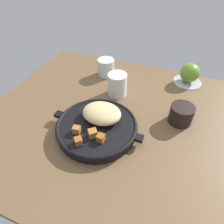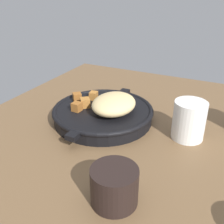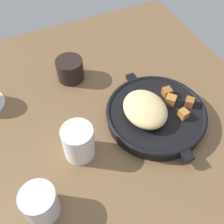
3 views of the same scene
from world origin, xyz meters
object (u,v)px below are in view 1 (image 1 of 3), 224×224
at_px(coffee_mug_dark, 181,114).
at_px(water_glass_short, 106,67).
at_px(cast_iron_skillet, 98,125).
at_px(white_creamer_pitcher, 117,85).
at_px(red_apple, 190,73).

xyz_separation_m(coffee_mug_dark, water_glass_short, (-0.34, 0.18, 0.00)).
bearing_deg(coffee_mug_dark, water_glass_short, 152.46).
relative_size(cast_iron_skillet, white_creamer_pitcher, 3.38).
height_order(cast_iron_skillet, white_creamer_pitcher, white_creamer_pitcher).
height_order(red_apple, coffee_mug_dark, red_apple).
bearing_deg(cast_iron_skillet, white_creamer_pitcher, 93.34).
distance_m(red_apple, water_glass_short, 0.35).
relative_size(red_apple, coffee_mug_dark, 1.01).
relative_size(red_apple, white_creamer_pitcher, 0.89).
height_order(coffee_mug_dark, white_creamer_pitcher, white_creamer_pitcher).
relative_size(cast_iron_skillet, red_apple, 3.81).
height_order(cast_iron_skillet, coffee_mug_dark, cast_iron_skillet).
relative_size(coffee_mug_dark, white_creamer_pitcher, 0.87).
distance_m(white_creamer_pitcher, water_glass_short, 0.15).
bearing_deg(white_creamer_pitcher, cast_iron_skillet, -86.66).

